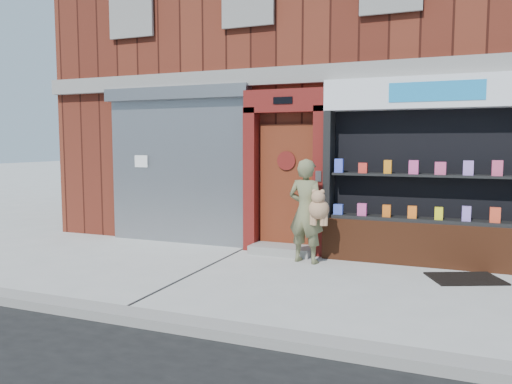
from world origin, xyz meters
The scene contains 8 objects.
ground centered at (0.00, 0.00, 0.00)m, with size 80.00×80.00×0.00m, color #9E9E99.
curb centered at (0.00, -2.15, 0.06)m, with size 60.00×0.30×0.12m, color gray.
building centered at (0.00, 5.99, 4.00)m, with size 12.00×8.16×8.00m.
shutter_bay centered at (-3.00, 1.93, 1.72)m, with size 3.10×0.30×3.04m.
red_door_bay centered at (-0.75, 1.86, 1.46)m, with size 1.52×0.58×2.90m.
pharmacy_bay centered at (1.75, 1.81, 1.37)m, with size 3.50×0.41×3.00m.
woman centered at (-0.15, 1.23, 0.86)m, with size 0.76×0.56×1.71m.
doormat centered at (2.26, 1.09, 0.01)m, with size 0.98×0.69×0.02m, color black.
Camera 1 is at (2.06, -6.57, 1.95)m, focal length 35.00 mm.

